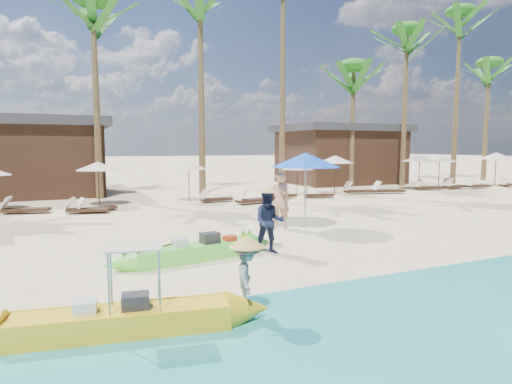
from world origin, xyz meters
name	(u,v)px	position (x,y,z in m)	size (l,w,h in m)	color
ground	(285,254)	(0.00, 0.00, 0.00)	(240.00, 240.00, 0.00)	beige
wet_sand_strip	(445,330)	(0.00, -5.00, 0.00)	(240.00, 4.50, 0.01)	tan
green_canoe	(196,251)	(-2.22, 0.34, 0.21)	(4.81, 1.10, 0.61)	#5CDD43
yellow_canoe	(122,320)	(-4.33, -3.18, 0.21)	(4.89, 1.14, 1.28)	gold
tourist	(280,200)	(1.43, 3.05, 0.93)	(0.68, 0.45, 1.87)	tan
vendor_green	(269,222)	(-0.35, 0.18, 0.81)	(0.79, 0.61, 1.62)	#141B37
vendor_yellow	(247,276)	(-2.48, -3.42, 0.70)	(0.67, 0.38, 1.03)	gray
blue_umbrella	(306,160)	(2.21, 2.74, 2.26)	(2.32, 2.32, 2.50)	#99999E
lounger_4_left	(23,209)	(-6.60, 10.11, 0.21)	(1.91, 0.94, 0.62)	#331D15
lounger_4_right	(94,207)	(-3.93, 9.45, 0.18)	(1.69, 0.89, 0.55)	#331D15
resort_parasol_5	(98,166)	(-3.59, 11.31, 1.82)	(1.96, 1.96, 2.02)	#331D15
lounger_5_left	(85,209)	(-4.31, 9.13, 0.19)	(1.78, 0.96, 0.58)	#331D15
resort_parasol_6	(189,165)	(0.58, 11.13, 1.79)	(1.92, 1.92, 1.98)	#331D15
lounger_6_left	(215,198)	(1.65, 10.38, 0.19)	(1.72, 0.70, 0.57)	#331D15
lounger_6_right	(252,199)	(3.08, 9.05, 0.23)	(2.08, 0.94, 0.68)	#331D15
resort_parasol_7	(297,166)	(6.56, 10.90, 1.65)	(1.78, 1.78, 1.83)	#331D15
lounger_7_left	(278,195)	(5.07, 10.27, 0.20)	(1.85, 0.77, 0.61)	#331D15
lounger_7_right	(317,194)	(7.20, 9.90, 0.18)	(1.70, 0.91, 0.55)	#331D15
resort_parasol_8	(335,159)	(8.96, 10.83, 1.99)	(2.15, 2.15, 2.21)	#331D15
lounger_8_left	(358,190)	(10.33, 10.49, 0.22)	(1.98, 1.00, 0.65)	#331D15
resort_parasol_9	(420,158)	(15.24, 10.80, 2.00)	(2.15, 2.15, 2.22)	#331D15
lounger_9_left	(387,190)	(12.02, 10.02, 0.21)	(1.97, 1.03, 0.64)	#331D15
lounger_9_right	(427,187)	(15.75, 10.57, 0.21)	(1.89, 0.96, 0.61)	#331D15
resort_parasol_10	(440,158)	(16.88, 10.75, 1.98)	(2.13, 2.13, 2.20)	#331D15
lounger_10_left	(453,186)	(17.81, 10.40, 0.21)	(1.93, 0.82, 0.64)	#331D15
lounger_10_right	(477,185)	(19.47, 9.99, 0.21)	(1.84, 0.66, 0.62)	#331D15
resort_parasol_11	(496,156)	(22.14, 10.74, 2.09)	(2.25, 2.25, 2.32)	#331D15
lounger_11_left	(506,184)	(22.42, 10.13, 0.19)	(1.71, 0.94, 0.55)	#331D15
palm_3	(94,29)	(-3.36, 14.27, 8.58)	(2.08, 2.08, 10.52)	brown
palm_4	(200,23)	(2.15, 14.01, 9.45)	(2.08, 2.08, 11.70)	brown
palm_5	(283,12)	(7.45, 14.38, 10.82)	(2.08, 2.08, 13.60)	brown
palm_6	(353,81)	(12.84, 14.52, 7.05)	(2.08, 2.08, 8.51)	brown
palm_7	(407,54)	(16.57, 13.68, 8.99)	(2.08, 2.08, 11.08)	brown
palm_8	(459,41)	(21.07, 13.33, 10.18)	(2.08, 2.08, 12.70)	brown
palm_9	(489,79)	(26.21, 14.81, 8.06)	(2.08, 2.08, 9.82)	brown
pavilion_west	(3,156)	(-8.00, 17.50, 2.19)	(10.80, 6.60, 4.30)	#331D15
pavilion_east	(340,154)	(14.00, 17.50, 2.20)	(8.80, 6.60, 4.30)	#331D15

